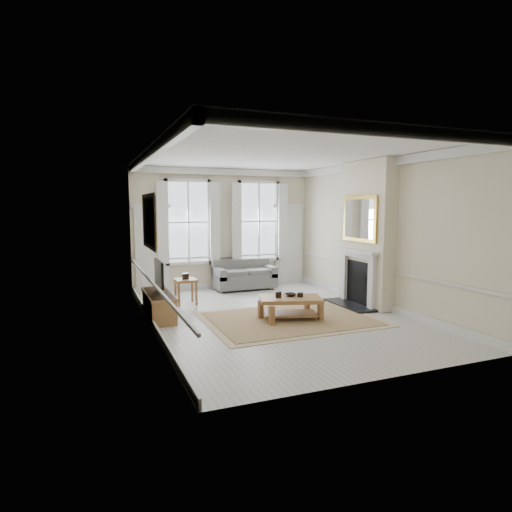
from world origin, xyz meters
name	(u,v)px	position (x,y,z in m)	size (l,w,h in m)	color
floor	(276,316)	(0.00, 0.00, 0.00)	(7.20, 7.20, 0.00)	#B7B5AD
ceiling	(276,154)	(0.00, 0.00, 3.40)	(7.20, 7.20, 0.00)	white
back_wall	(224,229)	(0.00, 3.60, 1.70)	(5.20, 5.20, 0.00)	beige
left_wall	(149,241)	(-2.60, 0.00, 1.70)	(7.20, 7.20, 0.00)	beige
right_wall	(378,234)	(2.60, 0.00, 1.70)	(7.20, 7.20, 0.00)	beige
window_left	(188,222)	(-1.05, 3.55, 1.90)	(1.26, 0.20, 2.20)	#B2BCC6
window_right	(259,221)	(1.05, 3.55, 1.90)	(1.26, 0.20, 2.20)	#B2BCC6
door_left	(152,251)	(-2.05, 3.56, 1.15)	(0.90, 0.08, 2.30)	silver
door_right	(289,245)	(2.05, 3.56, 1.15)	(0.90, 0.08, 2.30)	silver
painting	(149,221)	(-2.56, 0.30, 2.05)	(0.05, 1.66, 1.06)	#A3731C
chimney_breast	(367,234)	(2.43, 0.20, 1.70)	(0.35, 1.70, 3.38)	beige
hearth	(349,305)	(2.00, 0.20, 0.03)	(0.55, 1.50, 0.05)	black
fireplace	(357,275)	(2.20, 0.20, 0.73)	(0.21, 1.45, 1.33)	silver
mirror	(359,219)	(2.21, 0.20, 2.05)	(0.06, 1.26, 1.06)	gold
sofa	(244,277)	(0.42, 3.11, 0.35)	(1.71, 0.83, 0.83)	#5A5B58
side_table	(186,284)	(-1.53, 1.86, 0.50)	(0.51, 0.51, 0.61)	brown
rug	(290,319)	(0.17, -0.36, 0.01)	(3.50, 2.60, 0.02)	#9C8051
coffee_table	(290,301)	(0.17, -0.36, 0.39)	(1.42, 1.08, 0.47)	brown
ceramic_pot_a	(278,295)	(-0.08, -0.31, 0.54)	(0.13, 0.13, 0.13)	black
ceramic_pot_b	(300,295)	(0.37, -0.41, 0.52)	(0.12, 0.12, 0.09)	black
bowl	(290,295)	(0.22, -0.26, 0.50)	(0.23, 0.23, 0.06)	black
tv_stand	(159,305)	(-2.34, 0.78, 0.27)	(0.49, 1.51, 0.54)	brown
tv	(159,274)	(-2.32, 0.78, 0.94)	(0.08, 0.90, 0.68)	black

